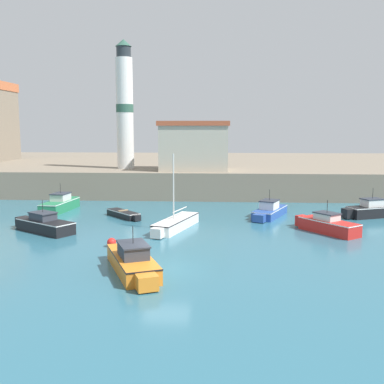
% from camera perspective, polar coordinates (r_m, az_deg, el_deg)
% --- Properties ---
extents(ground_plane, '(200.00, 200.00, 0.00)m').
position_cam_1_polar(ground_plane, '(24.29, -3.25, -9.79)').
color(ground_plane, '#2D667A').
extents(quay_seawall, '(120.00, 40.00, 2.92)m').
position_cam_1_polar(quay_seawall, '(65.87, 1.08, 2.82)').
color(quay_seawall, gray).
rests_on(quay_seawall, ground).
extents(motorboat_blue_0, '(3.52, 5.72, 2.36)m').
position_cam_1_polar(motorboat_blue_0, '(38.76, 9.80, -2.37)').
color(motorboat_blue_0, '#284C9E').
rests_on(motorboat_blue_0, ground).
extents(motorboat_red_1, '(4.05, 4.84, 2.36)m').
position_cam_1_polar(motorboat_red_1, '(33.88, 16.78, -4.00)').
color(motorboat_red_1, red).
rests_on(motorboat_red_1, ground).
extents(sailboat_white_3, '(3.18, 6.55, 5.66)m').
position_cam_1_polar(sailboat_white_3, '(33.52, -2.14, -4.01)').
color(sailboat_white_3, white).
rests_on(sailboat_white_3, ground).
extents(dinghy_black_5, '(3.48, 3.64, 0.63)m').
position_cam_1_polar(dinghy_black_5, '(38.36, -8.66, -2.78)').
color(dinghy_black_5, black).
rests_on(dinghy_black_5, ground).
extents(motorboat_green_6, '(2.22, 5.90, 2.51)m').
position_cam_1_polar(motorboat_green_6, '(42.88, -16.34, -1.46)').
color(motorboat_green_6, '#237A4C').
rests_on(motorboat_green_6, ground).
extents(motorboat_black_7, '(5.43, 3.15, 2.51)m').
position_cam_1_polar(motorboat_black_7, '(41.06, 21.94, -2.13)').
color(motorboat_black_7, black).
rests_on(motorboat_black_7, ground).
extents(motorboat_black_8, '(5.37, 4.13, 2.35)m').
position_cam_1_polar(motorboat_black_8, '(34.41, -18.30, -3.91)').
color(motorboat_black_8, black).
rests_on(motorboat_black_8, ground).
extents(motorboat_orange_9, '(3.83, 6.39, 2.46)m').
position_cam_1_polar(motorboat_orange_9, '(23.89, -7.49, -8.72)').
color(motorboat_orange_9, orange).
rests_on(motorboat_orange_9, ground).
extents(mooring_buoy, '(0.58, 0.58, 0.58)m').
position_cam_1_polar(mooring_buoy, '(29.09, -10.17, -6.32)').
color(mooring_buoy, red).
rests_on(mooring_buoy, ground).
extents(lighthouse, '(1.96, 1.96, 14.39)m').
position_cam_1_polar(lighthouse, '(52.25, -8.54, 10.67)').
color(lighthouse, silver).
rests_on(lighthouse, quay_seawall).
extents(harbor_shed_near_wharf, '(7.66, 5.79, 5.34)m').
position_cam_1_polar(harbor_shed_near_wharf, '(49.62, 0.31, 5.92)').
color(harbor_shed_near_wharf, '#BCB29E').
rests_on(harbor_shed_near_wharf, quay_seawall).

